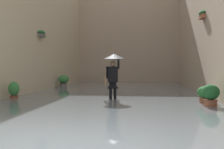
# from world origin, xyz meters

# --- Properties ---
(ground_plane) EXTENTS (60.00, 60.00, 0.00)m
(ground_plane) POSITION_xyz_m (0.00, -9.59, 0.00)
(ground_plane) COLOR slate
(flood_water) EXTENTS (9.15, 25.18, 0.14)m
(flood_water) POSITION_xyz_m (0.00, -9.59, 0.07)
(flood_water) COLOR slate
(flood_water) RESTS_ON ground_plane
(building_facade_far) EXTENTS (11.95, 1.80, 8.68)m
(building_facade_far) POSITION_xyz_m (0.00, -20.08, 4.34)
(building_facade_far) COLOR tan
(building_facade_far) RESTS_ON ground_plane
(person_wading) EXTENTS (0.90, 0.90, 2.02)m
(person_wading) POSITION_xyz_m (-0.22, -6.63, 1.36)
(person_wading) COLOR #4C4233
(person_wading) RESTS_ON ground_plane
(potted_plant_mid_left) EXTENTS (0.58, 0.58, 0.86)m
(potted_plant_mid_left) POSITION_xyz_m (-3.64, -4.93, 0.48)
(potted_plant_mid_left) COLOR #9E563D
(potted_plant_mid_left) RESTS_ON ground_plane
(potted_plant_mid_right) EXTENTS (0.67, 0.67, 0.87)m
(potted_plant_mid_right) POSITION_xyz_m (3.72, -12.94, 0.51)
(potted_plant_mid_right) COLOR #66605B
(potted_plant_mid_right) RESTS_ON ground_plane
(potted_plant_near_right) EXTENTS (0.43, 0.43, 0.83)m
(potted_plant_near_right) POSITION_xyz_m (3.78, -6.19, 0.45)
(potted_plant_near_right) COLOR brown
(potted_plant_near_right) RESTS_ON ground_plane
(potted_plant_near_left) EXTENTS (0.59, 0.59, 0.74)m
(potted_plant_near_left) POSITION_xyz_m (-3.66, -5.84, 0.42)
(potted_plant_near_left) COLOR #9E563D
(potted_plant_near_left) RESTS_ON ground_plane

